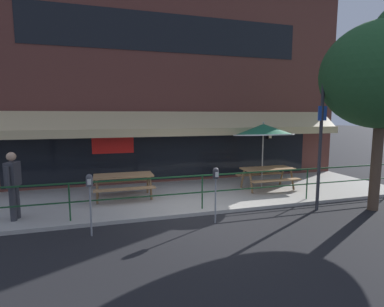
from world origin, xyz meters
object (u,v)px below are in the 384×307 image
at_px(patio_umbrella_centre, 263,130).
at_px(street_sign_pole, 320,142).
at_px(parking_meter_far, 216,178).
at_px(picnic_table_left, 124,180).
at_px(pedestrian_walking, 13,182).
at_px(parking_meter_near, 90,186).
at_px(picnic_table_centre, 267,172).

height_order(patio_umbrella_centre, street_sign_pole, street_sign_pole).
xyz_separation_m(parking_meter_far, street_sign_pole, (3.19, 0.15, 0.82)).
bearing_deg(street_sign_pole, patio_umbrella_centre, 96.98).
distance_m(picnic_table_left, patio_umbrella_centre, 5.17).
xyz_separation_m(patio_umbrella_centre, pedestrian_walking, (-7.70, -1.31, -1.12)).
height_order(pedestrian_walking, parking_meter_near, pedestrian_walking).
height_order(picnic_table_left, street_sign_pole, street_sign_pole).
height_order(parking_meter_near, street_sign_pole, street_sign_pole).
bearing_deg(picnic_table_centre, patio_umbrella_centre, 90.00).
bearing_deg(pedestrian_walking, picnic_table_left, 23.20).
bearing_deg(patio_umbrella_centre, street_sign_pole, -83.02).
relative_size(patio_umbrella_centre, parking_meter_far, 1.67).
bearing_deg(pedestrian_walking, street_sign_pole, -8.97).
bearing_deg(parking_meter_near, street_sign_pole, 1.16).
bearing_deg(parking_meter_near, parking_meter_far, -0.55).
relative_size(picnic_table_centre, patio_umbrella_centre, 0.76).
bearing_deg(pedestrian_walking, picnic_table_centre, 6.98).
bearing_deg(patio_umbrella_centre, parking_meter_near, -155.18).
bearing_deg(parking_meter_near, picnic_table_left, 70.76).
xyz_separation_m(picnic_table_centre, parking_meter_far, (-2.87, -2.36, 0.44)).
relative_size(pedestrian_walking, parking_meter_far, 1.20).
xyz_separation_m(pedestrian_walking, parking_meter_near, (1.85, -1.39, 0.09)).
bearing_deg(parking_meter_near, pedestrian_walking, 143.14).
height_order(parking_meter_near, parking_meter_far, same).
xyz_separation_m(patio_umbrella_centre, street_sign_pole, (0.32, -2.58, -0.21)).
height_order(picnic_table_left, parking_meter_far, parking_meter_far).
distance_m(picnic_table_centre, pedestrian_walking, 7.76).
bearing_deg(picnic_table_centre, street_sign_pole, -81.86).
distance_m(patio_umbrella_centre, pedestrian_walking, 7.89).
distance_m(patio_umbrella_centre, parking_meter_far, 4.10).
relative_size(picnic_table_left, picnic_table_centre, 1.00).
xyz_separation_m(picnic_table_centre, parking_meter_near, (-5.84, -2.33, 0.44)).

